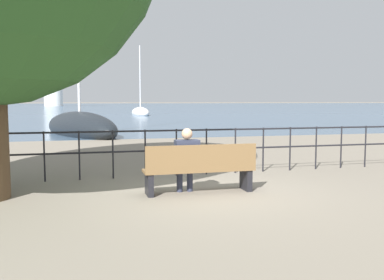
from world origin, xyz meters
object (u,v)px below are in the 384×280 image
at_px(park_bench, 200,169).
at_px(harbor_lighthouse, 52,65).
at_px(sailboat_1, 80,127).
at_px(sailboat_2, 140,113).
at_px(seated_person_left, 187,158).

distance_m(park_bench, harbor_lighthouse, 142.29).
height_order(sailboat_1, sailboat_2, sailboat_1).
xyz_separation_m(seated_person_left, sailboat_1, (-1.82, 14.69, -0.28)).
bearing_deg(sailboat_2, harbor_lighthouse, 91.92).
distance_m(sailboat_1, sailboat_2, 28.50).
bearing_deg(harbor_lighthouse, park_bench, -85.97).
height_order(seated_person_left, sailboat_2, sailboat_2).
relative_size(seated_person_left, sailboat_1, 0.09).
bearing_deg(seated_person_left, sailboat_2, 83.08).
xyz_separation_m(park_bench, sailboat_1, (-2.05, 14.77, -0.06)).
height_order(park_bench, seated_person_left, seated_person_left).
distance_m(seated_person_left, sailboat_1, 14.80).
bearing_deg(sailboat_1, harbor_lighthouse, 75.05).
bearing_deg(seated_person_left, harbor_lighthouse, 93.94).
xyz_separation_m(park_bench, sailboat_2, (4.90, 42.41, -0.11)).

